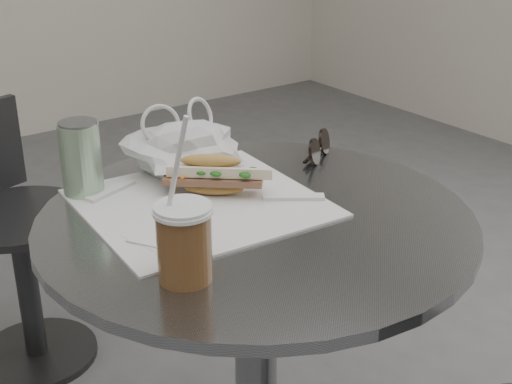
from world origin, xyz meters
TOP-DOWN VIEW (x-y plane):
  - cafe_table at (0.00, 0.20)m, footprint 0.76×0.76m
  - chair_far at (-0.18, 1.09)m, footprint 0.39×0.42m
  - sandwich_paper at (-0.06, 0.29)m, footprint 0.42×0.40m
  - banh_mi at (-0.02, 0.31)m, footprint 0.22×0.21m
  - iced_coffee at (-0.21, 0.08)m, footprint 0.09×0.09m
  - sunglasses at (0.27, 0.35)m, footprint 0.11×0.08m
  - plastic_bag at (-0.01, 0.42)m, footprint 0.23×0.19m
  - napkin_stack at (-0.17, 0.21)m, footprint 0.13×0.13m
  - drink_can at (-0.20, 0.46)m, footprint 0.07×0.07m

SIDE VIEW (x-z plane):
  - chair_far at x=-0.18m, z-range -0.04..0.68m
  - cafe_table at x=0.00m, z-range 0.10..0.84m
  - sandwich_paper at x=-0.06m, z-range 0.74..0.74m
  - napkin_stack at x=-0.17m, z-range 0.74..0.75m
  - sunglasses at x=0.27m, z-range 0.73..0.79m
  - banh_mi at x=-0.02m, z-range 0.74..0.82m
  - plastic_bag at x=-0.01m, z-range 0.74..0.85m
  - iced_coffee at x=-0.21m, z-range 0.68..0.93m
  - drink_can at x=-0.20m, z-range 0.74..0.88m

